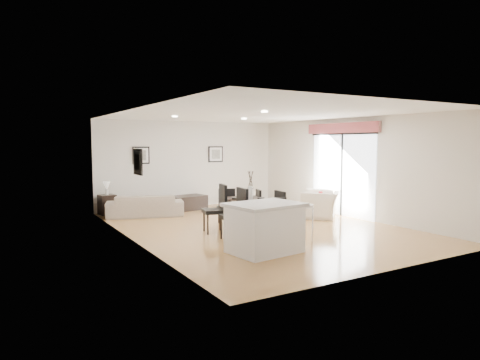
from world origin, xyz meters
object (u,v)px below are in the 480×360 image
dining_chair_foot (226,204)px  dining_chair_wfar (218,206)px  coffee_table (188,203)px  bar_stool (304,210)px  dining_chair_wnear (237,211)px  kitchen_island (265,227)px  dining_table (251,204)px  dining_chair_enear (284,210)px  armchair (321,204)px  dining_chair_efar (262,206)px  sofa (145,205)px  side_table (107,205)px  dining_chair_head (279,218)px

dining_chair_foot → dining_chair_wfar: bearing=70.2°
coffee_table → bar_stool: bar_stool is taller
dining_chair_wnear → dining_chair_foot: dining_chair_wnear is taller
dining_chair_wnear → kitchen_island: dining_chair_wnear is taller
dining_chair_wnear → coffee_table: (0.71, 4.23, -0.39)m
dining_chair_wnear → bar_stool: bearing=41.7°
dining_table → kitchen_island: kitchen_island is taller
dining_chair_wfar → dining_chair_enear: 1.49m
armchair → dining_chair_wnear: size_ratio=1.03×
dining_chair_foot → bar_stool: size_ratio=1.10×
armchair → dining_chair_efar: size_ratio=1.23×
sofa → dining_chair_foot: (1.35, -2.20, 0.21)m
armchair → coffee_table: (-2.59, 3.07, -0.15)m
dining_chair_wnear → side_table: bearing=-154.1°
bar_stool → kitchen_island: bearing=-180.0°
armchair → dining_table: bearing=-28.0°
dining_chair_efar → dining_chair_wnear: bearing=146.2°
dining_chair_efar → dining_chair_head: size_ratio=1.00×
bar_stool → dining_chair_wnear: bearing=125.2°
dining_table → side_table: size_ratio=3.37×
dining_chair_wfar → dining_chair_efar: bearing=105.1°
dining_chair_efar → dining_chair_foot: size_ratio=0.99×
dining_chair_foot → side_table: (-2.18, 3.02, -0.23)m
kitchen_island → dining_table: bearing=59.9°
dining_chair_wnear → coffee_table: dining_chair_wnear is taller
sofa → dining_chair_head: dining_chair_head is taller
dining_chair_wfar → coffee_table: (0.71, 3.37, -0.39)m
dining_chair_head → dining_chair_foot: size_ratio=0.99×
dining_chair_head → coffee_table: bearing=97.8°
coffee_table → dining_chair_efar: bearing=-90.9°
side_table → dining_chair_wnear: bearing=-70.6°
dining_chair_head → coffee_table: (0.09, 4.87, -0.29)m
armchair → side_table: (-4.90, 3.39, -0.08)m
dining_chair_head → dining_chair_foot: bearing=100.0°
dining_table → side_table: 4.68m
dining_chair_enear → bar_stool: dining_chair_enear is taller
dining_chair_enear → side_table: 5.35m
armchair → dining_chair_foot: bearing=-50.7°
coffee_table → side_table: 2.34m
dining_table → bar_stool: bearing=-69.0°
coffee_table → bar_stool: 5.42m
side_table → bar_stool: 6.23m
kitchen_island → bar_stool: (0.91, 0.00, 0.25)m
armchair → kitchen_island: 4.11m
dining_chair_foot → kitchen_island: size_ratio=0.64×
dining_table → dining_chair_wnear: size_ratio=1.76×
dining_chair_enear → dining_chair_wfar: bearing=61.6°
coffee_table → kitchen_island: size_ratio=0.75×
armchair → dining_chair_head: size_ratio=1.23×
armchair → kitchen_island: (-3.39, -2.33, 0.11)m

